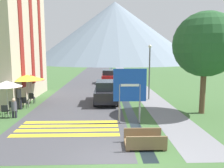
{
  "coord_description": "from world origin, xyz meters",
  "views": [
    {
      "loc": [
        -0.49,
        -7.46,
        3.98
      ],
      "look_at": [
        0.06,
        10.0,
        1.57
      ],
      "focal_mm": 35.0,
      "sensor_mm": 36.0,
      "label": 1
    }
  ],
  "objects_px": {
    "parked_car_near": "(106,92)",
    "cafe_umbrella_rear_red": "(30,78)",
    "hotel_building": "(1,29)",
    "footbridge": "(144,141)",
    "cafe_chair_far_left": "(32,97)",
    "person_standing_terrace": "(19,96)",
    "cafe_chair_near_left": "(13,106)",
    "cafe_umbrella_middle_yellow": "(27,77)",
    "parked_car_far": "(108,76)",
    "person_seated_near": "(14,107)",
    "road_sign": "(130,89)",
    "cafe_umbrella_front_white": "(6,84)",
    "cafe_chair_middle": "(24,102)",
    "cafe_chair_nearest": "(5,110)",
    "cafe_chair_far_right": "(31,97)",
    "tree_by_path": "(205,45)",
    "streetlamp": "(150,67)"
  },
  "relations": [
    {
      "from": "parked_car_near",
      "to": "cafe_umbrella_rear_red",
      "type": "bearing_deg",
      "value": 171.23
    },
    {
      "from": "hotel_building",
      "to": "footbridge",
      "type": "distance_m",
      "value": 16.01
    },
    {
      "from": "cafe_chair_far_left",
      "to": "person_standing_terrace",
      "type": "distance_m",
      "value": 1.88
    },
    {
      "from": "cafe_chair_near_left",
      "to": "cafe_umbrella_middle_yellow",
      "type": "height_order",
      "value": "cafe_umbrella_middle_yellow"
    },
    {
      "from": "hotel_building",
      "to": "cafe_chair_near_left",
      "type": "distance_m",
      "value": 7.88
    },
    {
      "from": "parked_car_far",
      "to": "person_seated_near",
      "type": "relative_size",
      "value": 3.25
    },
    {
      "from": "road_sign",
      "to": "footbridge",
      "type": "bearing_deg",
      "value": -84.87
    },
    {
      "from": "footbridge",
      "to": "cafe_umbrella_middle_yellow",
      "type": "height_order",
      "value": "cafe_umbrella_middle_yellow"
    },
    {
      "from": "cafe_chair_far_left",
      "to": "cafe_umbrella_rear_red",
      "type": "relative_size",
      "value": 0.37
    },
    {
      "from": "cafe_umbrella_front_white",
      "to": "cafe_chair_middle",
      "type": "bearing_deg",
      "value": 76.4
    },
    {
      "from": "hotel_building",
      "to": "cafe_chair_nearest",
      "type": "height_order",
      "value": "hotel_building"
    },
    {
      "from": "parked_car_near",
      "to": "cafe_umbrella_front_white",
      "type": "xyz_separation_m",
      "value": [
        -6.45,
        -3.53,
        1.17
      ]
    },
    {
      "from": "cafe_chair_far_left",
      "to": "cafe_chair_far_right",
      "type": "relative_size",
      "value": 1.0
    },
    {
      "from": "footbridge",
      "to": "person_standing_terrace",
      "type": "bearing_deg",
      "value": 140.03
    },
    {
      "from": "footbridge",
      "to": "cafe_chair_far_right",
      "type": "relative_size",
      "value": 2.0
    },
    {
      "from": "cafe_chair_middle",
      "to": "tree_by_path",
      "type": "distance_m",
      "value": 13.22
    },
    {
      "from": "cafe_chair_nearest",
      "to": "cafe_umbrella_middle_yellow",
      "type": "relative_size",
      "value": 0.35
    },
    {
      "from": "tree_by_path",
      "to": "parked_car_far",
      "type": "bearing_deg",
      "value": 111.59
    },
    {
      "from": "cafe_chair_nearest",
      "to": "person_seated_near",
      "type": "height_order",
      "value": "person_seated_near"
    },
    {
      "from": "cafe_chair_far_left",
      "to": "cafe_chair_near_left",
      "type": "xyz_separation_m",
      "value": [
        -0.32,
        -2.84,
        0.0
      ]
    },
    {
      "from": "streetlamp",
      "to": "tree_by_path",
      "type": "relative_size",
      "value": 0.71
    },
    {
      "from": "parked_car_near",
      "to": "tree_by_path",
      "type": "relative_size",
      "value": 0.67
    },
    {
      "from": "road_sign",
      "to": "cafe_chair_far_right",
      "type": "distance_m",
      "value": 9.29
    },
    {
      "from": "cafe_umbrella_rear_red",
      "to": "person_seated_near",
      "type": "distance_m",
      "value": 5.34
    },
    {
      "from": "road_sign",
      "to": "cafe_umbrella_rear_red",
      "type": "bearing_deg",
      "value": 140.44
    },
    {
      "from": "cafe_chair_nearest",
      "to": "tree_by_path",
      "type": "bearing_deg",
      "value": -21.18
    },
    {
      "from": "tree_by_path",
      "to": "cafe_umbrella_rear_red",
      "type": "bearing_deg",
      "value": 161.13
    },
    {
      "from": "hotel_building",
      "to": "parked_car_far",
      "type": "xyz_separation_m",
      "value": [
        9.27,
        10.32,
        -5.15
      ]
    },
    {
      "from": "parked_car_far",
      "to": "person_standing_terrace",
      "type": "bearing_deg",
      "value": -114.83
    },
    {
      "from": "hotel_building",
      "to": "person_seated_near",
      "type": "relative_size",
      "value": 8.98
    },
    {
      "from": "hotel_building",
      "to": "cafe_chair_near_left",
      "type": "height_order",
      "value": "hotel_building"
    },
    {
      "from": "cafe_chair_nearest",
      "to": "cafe_umbrella_front_white",
      "type": "xyz_separation_m",
      "value": [
        -0.14,
        0.66,
        1.57
      ]
    },
    {
      "from": "streetlamp",
      "to": "cafe_umbrella_middle_yellow",
      "type": "bearing_deg",
      "value": -166.47
    },
    {
      "from": "cafe_umbrella_middle_yellow",
      "to": "cafe_umbrella_rear_red",
      "type": "height_order",
      "value": "cafe_umbrella_middle_yellow"
    },
    {
      "from": "footbridge",
      "to": "parked_car_near",
      "type": "bearing_deg",
      "value": 100.48
    },
    {
      "from": "parked_car_near",
      "to": "cafe_chair_nearest",
      "type": "height_order",
      "value": "parked_car_near"
    },
    {
      "from": "parked_car_near",
      "to": "person_standing_terrace",
      "type": "bearing_deg",
      "value": -162.07
    },
    {
      "from": "cafe_umbrella_middle_yellow",
      "to": "footbridge",
      "type": "bearing_deg",
      "value": -44.92
    },
    {
      "from": "parked_car_near",
      "to": "cafe_chair_near_left",
      "type": "height_order",
      "value": "parked_car_near"
    },
    {
      "from": "road_sign",
      "to": "person_seated_near",
      "type": "relative_size",
      "value": 2.53
    },
    {
      "from": "road_sign",
      "to": "person_seated_near",
      "type": "bearing_deg",
      "value": 169.85
    },
    {
      "from": "cafe_chair_far_right",
      "to": "person_seated_near",
      "type": "bearing_deg",
      "value": -88.37
    },
    {
      "from": "cafe_chair_middle",
      "to": "tree_by_path",
      "type": "relative_size",
      "value": 0.13
    },
    {
      "from": "parked_car_far",
      "to": "cafe_chair_middle",
      "type": "distance_m",
      "value": 15.3
    },
    {
      "from": "hotel_building",
      "to": "road_sign",
      "type": "height_order",
      "value": "hotel_building"
    },
    {
      "from": "person_standing_terrace",
      "to": "cafe_umbrella_front_white",
      "type": "bearing_deg",
      "value": -96.21
    },
    {
      "from": "cafe_chair_middle",
      "to": "cafe_umbrella_middle_yellow",
      "type": "distance_m",
      "value": 1.84
    },
    {
      "from": "footbridge",
      "to": "parked_car_near",
      "type": "height_order",
      "value": "parked_car_near"
    },
    {
      "from": "cafe_chair_middle",
      "to": "person_seated_near",
      "type": "height_order",
      "value": "person_seated_near"
    },
    {
      "from": "tree_by_path",
      "to": "parked_car_near",
      "type": "bearing_deg",
      "value": 152.1
    }
  ]
}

